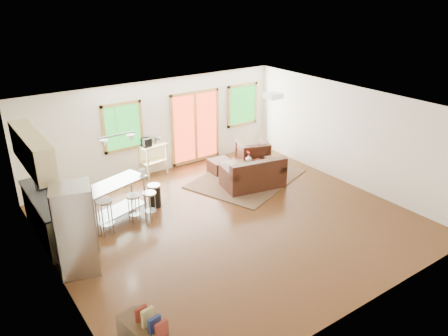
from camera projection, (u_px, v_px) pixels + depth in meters
floor at (232, 222)px, 9.82m from camera, size 7.50×7.00×0.02m
ceiling at (233, 108)px, 8.79m from camera, size 7.50×7.00×0.02m
back_wall at (157, 127)px, 11.95m from camera, size 7.50×0.02×2.60m
left_wall at (51, 218)px, 7.32m from camera, size 0.02×7.00×2.60m
right_wall at (350, 136)px, 11.29m from camera, size 0.02×7.00×2.60m
front_wall at (367, 242)px, 6.66m from camera, size 7.50×0.02×2.60m
window_left at (123, 127)px, 11.31m from camera, size 1.10×0.05×1.30m
french_doors at (195, 127)px, 12.62m from camera, size 1.60×0.05×2.10m
window_right at (242, 105)px, 13.36m from camera, size 1.10×0.05×1.30m
rug at (246, 179)px, 11.91m from camera, size 3.46×3.07×0.03m
loveseat at (253, 176)px, 11.33m from camera, size 1.70×1.17×0.83m
coffee_table at (240, 165)px, 11.99m from camera, size 1.08×0.83×0.38m
armchair at (253, 152)px, 12.62m from camera, size 1.04×1.01×0.86m
ottoman at (220, 166)px, 12.26m from camera, size 0.60×0.60×0.38m
vase at (249, 157)px, 12.03m from camera, size 0.21×0.22×0.29m
book at (256, 157)px, 11.98m from camera, size 0.19×0.03×0.26m
cabinets at (45, 197)px, 8.89m from camera, size 0.64×2.24×2.30m
refrigerator at (76, 230)px, 7.84m from camera, size 0.85×0.83×1.72m
island at (114, 195)px, 9.58m from camera, size 1.59×1.01×0.94m
cup at (142, 170)px, 9.91m from camera, size 0.14×0.11×0.14m
bar_stool_a at (105, 209)px, 9.12m from camera, size 0.38×0.38×0.79m
bar_stool_b at (133, 202)px, 9.60m from camera, size 0.33×0.33×0.67m
bar_stool_c at (150, 199)px, 9.76m from camera, size 0.39×0.39×0.65m
trash_can at (154, 195)px, 10.36m from camera, size 0.38×0.38×0.57m
kitchen_cart at (152, 149)px, 11.89m from camera, size 0.80×0.58×1.12m
ceiling_flush at (273, 96)px, 10.12m from camera, size 0.35×0.35×0.12m
pendant_light at (118, 140)px, 9.20m from camera, size 0.80×0.18×0.79m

